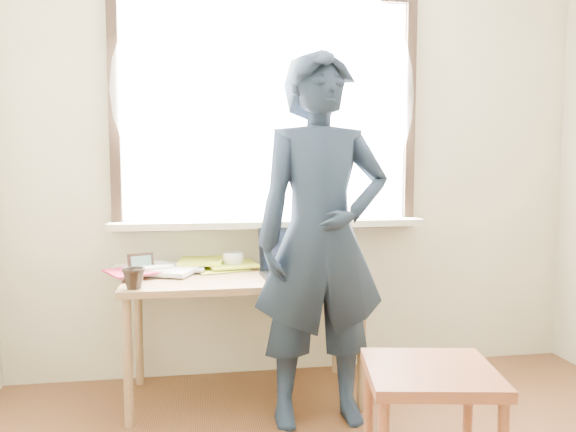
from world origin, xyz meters
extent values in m
cube|color=beige|center=(0.00, 2.00, 1.30)|extent=(3.50, 0.02, 2.60)
cube|color=white|center=(-0.20, 1.99, 1.60)|extent=(1.70, 0.01, 1.30)
cube|color=black|center=(-0.20, 1.97, 0.92)|extent=(1.82, 0.06, 0.06)
cube|color=black|center=(-1.08, 1.97, 1.60)|extent=(0.06, 0.06, 1.30)
cube|color=black|center=(0.68, 1.97, 1.60)|extent=(0.06, 0.06, 1.30)
cube|color=beige|center=(-0.20, 1.90, 0.93)|extent=(1.85, 0.20, 0.04)
cube|color=white|center=(-0.20, 1.91, 1.70)|extent=(1.95, 0.02, 1.65)
cube|color=olive|center=(-0.38, 1.63, 0.66)|extent=(1.27, 0.63, 0.04)
cylinder|color=olive|center=(-0.97, 1.36, 0.32)|extent=(0.05, 0.05, 0.64)
cylinder|color=olive|center=(-0.97, 1.90, 0.32)|extent=(0.05, 0.05, 0.64)
cylinder|color=olive|center=(0.21, 1.36, 0.32)|extent=(0.05, 0.05, 0.64)
cylinder|color=olive|center=(0.21, 1.90, 0.32)|extent=(0.05, 0.05, 0.64)
cube|color=black|center=(-0.10, 1.55, 0.69)|extent=(0.38, 0.28, 0.02)
cube|color=black|center=(-0.11, 1.68, 0.81)|extent=(0.37, 0.10, 0.24)
cube|color=black|center=(-0.11, 1.68, 0.81)|extent=(0.33, 0.07, 0.20)
cube|color=black|center=(-0.10, 1.54, 0.69)|extent=(0.33, 0.17, 0.00)
imported|color=white|center=(-0.42, 1.84, 0.73)|extent=(0.17, 0.17, 0.09)
imported|color=black|center=(-0.93, 1.39, 0.73)|extent=(0.14, 0.14, 0.10)
ellipsoid|color=black|center=(0.04, 1.53, 0.70)|extent=(0.09, 0.06, 0.03)
cube|color=white|center=(-0.96, 1.93, 0.69)|extent=(0.22, 0.30, 0.02)
cube|color=white|center=(-0.62, 1.73, 0.69)|extent=(0.35, 0.36, 0.02)
cube|color=white|center=(-0.39, 1.73, 0.69)|extent=(0.28, 0.26, 0.00)
cube|color=white|center=(-0.83, 1.90, 0.70)|extent=(0.20, 0.26, 0.02)
cube|color=white|center=(-0.89, 1.78, 0.70)|extent=(0.33, 0.35, 0.02)
cube|color=white|center=(-0.83, 1.78, 0.71)|extent=(0.29, 0.31, 0.02)
cube|color=#AB1F3D|center=(-0.97, 1.92, 0.71)|extent=(0.26, 0.27, 0.02)
cube|color=#E4F138|center=(-0.74, 1.88, 0.71)|extent=(0.33, 0.32, 0.00)
cube|color=white|center=(-0.99, 1.91, 0.72)|extent=(0.23, 0.25, 0.01)
imported|color=white|center=(-0.80, 1.84, 0.69)|extent=(0.22, 0.29, 0.03)
imported|color=white|center=(0.09, 1.86, 0.69)|extent=(0.22, 0.26, 0.02)
cube|color=black|center=(-0.93, 1.73, 0.73)|extent=(0.14, 0.07, 0.11)
cube|color=#2F672E|center=(-0.93, 1.73, 0.73)|extent=(0.10, 0.04, 0.08)
cube|color=brown|center=(0.25, 0.61, 0.48)|extent=(0.56, 0.54, 0.04)
cylinder|color=brown|center=(0.08, 0.84, 0.23)|extent=(0.04, 0.04, 0.45)
cylinder|color=brown|center=(0.50, 0.77, 0.23)|extent=(0.04, 0.04, 0.45)
imported|color=black|center=(-0.03, 1.28, 0.91)|extent=(0.68, 0.46, 1.82)
camera|label=1|loc=(-0.63, -1.37, 1.28)|focal=35.00mm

